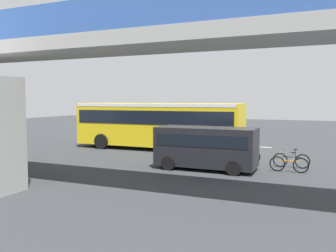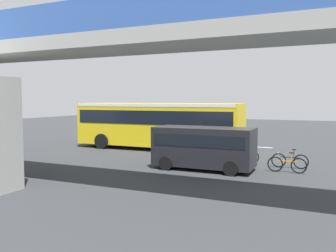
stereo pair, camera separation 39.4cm
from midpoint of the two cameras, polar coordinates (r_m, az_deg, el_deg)
name	(u,v)px [view 2 (the right image)]	position (r m, az deg, el deg)	size (l,w,h in m)	color
ground	(163,148)	(24.47, -0.42, -3.65)	(80.00, 80.00, 0.00)	#2D3033
city_bus	(158,122)	(23.75, -1.24, 0.67)	(11.54, 2.85, 3.15)	yellow
parked_van	(204,145)	(17.10, 6.53, -3.12)	(4.80, 2.17, 2.05)	black
bicycle_blue	(242,156)	(19.27, 12.62, -4.79)	(1.77, 0.44, 0.96)	black
bicycle_black	(290,161)	(18.42, 19.82, -5.35)	(1.77, 0.44, 0.96)	black
bicycle_orange	(287,165)	(17.29, 19.45, -5.96)	(1.77, 0.44, 0.96)	black
pedestrian	(85,130)	(29.82, -13.09, -0.63)	(0.38, 0.38, 1.79)	#2D2D38
traffic_sign	(126,118)	(28.82, -6.43, 1.29)	(0.08, 0.60, 2.80)	slate
lane_dash_leftmost	(258,147)	(25.94, 14.91, -3.34)	(2.00, 0.20, 0.01)	silver
lane_dash_left	(205,144)	(26.86, 6.45, -2.97)	(2.00, 0.20, 0.01)	silver
lane_dash_centre	(158,142)	(28.32, -1.29, -2.57)	(2.00, 0.20, 0.01)	silver
lane_dash_right	(116,139)	(30.24, -8.16, -2.17)	(2.00, 0.20, 0.01)	silver
pedestrian_overpass	(45,59)	(14.97, -18.68, 10.38)	(31.00, 2.60, 6.72)	#9E9E99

